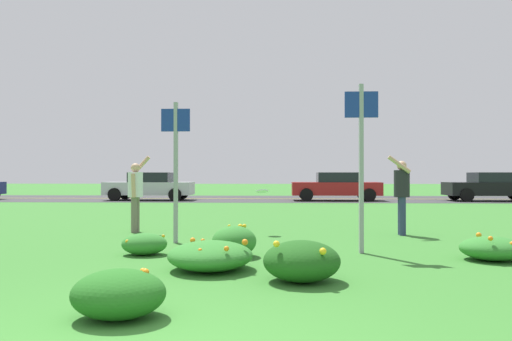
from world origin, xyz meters
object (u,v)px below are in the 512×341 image
object	(u,v)px
person_catcher_dark_shirt	(402,190)
car_black_leftmost	(492,186)
sign_post_by_roadside	(361,151)
person_thrower_white_shirt	(135,191)
car_silver_center_right	(150,186)
frisbee_white	(262,191)
sign_post_near_path	(176,158)
car_red_center_left	(336,186)

from	to	relation	value
person_catcher_dark_shirt	car_black_leftmost	xyz separation A→B (m)	(8.10, 14.91, -0.24)
person_catcher_dark_shirt	sign_post_by_roadside	bearing A→B (deg)	-116.32
car_black_leftmost	person_thrower_white_shirt	bearing A→B (deg)	-133.89
person_thrower_white_shirt	car_silver_center_right	bearing A→B (deg)	103.36
frisbee_white	sign_post_near_path	bearing A→B (deg)	-136.67
person_thrower_white_shirt	frisbee_white	size ratio (longest dim) A/B	6.23
sign_post_near_path	car_red_center_left	size ratio (longest dim) A/B	0.61
sign_post_near_path	person_catcher_dark_shirt	size ratio (longest dim) A/B	1.56
sign_post_near_path	person_catcher_dark_shirt	world-z (taller)	sign_post_near_path
sign_post_by_roadside	car_red_center_left	xyz separation A→B (m)	(1.53, 17.54, -0.98)
car_black_leftmost	car_silver_center_right	bearing A→B (deg)	180.00
person_thrower_white_shirt	car_red_center_left	world-z (taller)	person_thrower_white_shirt
sign_post_near_path	car_silver_center_right	distance (m)	17.12
car_silver_center_right	person_catcher_dark_shirt	bearing A→B (deg)	-57.57
person_thrower_white_shirt	sign_post_by_roadside	bearing A→B (deg)	-31.62
person_catcher_dark_shirt	frisbee_white	world-z (taller)	person_catcher_dark_shirt
car_red_center_left	frisbee_white	bearing A→B (deg)	-102.52
car_red_center_left	person_thrower_white_shirt	bearing A→B (deg)	-113.05
sign_post_near_path	car_black_leftmost	world-z (taller)	sign_post_near_path
sign_post_near_path	sign_post_by_roadside	size ratio (longest dim) A/B	0.96
sign_post_near_path	person_catcher_dark_shirt	xyz separation A→B (m)	(4.70, 1.50, -0.67)
frisbee_white	car_red_center_left	xyz separation A→B (m)	(3.30, 14.88, -0.22)
person_thrower_white_shirt	sign_post_near_path	bearing A→B (deg)	-53.64
sign_post_by_roadside	car_red_center_left	size ratio (longest dim) A/B	0.64
person_thrower_white_shirt	car_black_leftmost	world-z (taller)	person_thrower_white_shirt
person_catcher_dark_shirt	car_red_center_left	bearing A→B (deg)	89.09
car_black_leftmost	person_catcher_dark_shirt	bearing A→B (deg)	-118.49
sign_post_near_path	car_red_center_left	world-z (taller)	sign_post_near_path
frisbee_white	car_silver_center_right	distance (m)	16.20
sign_post_by_roadside	car_black_leftmost	size ratio (longest dim) A/B	0.64
sign_post_near_path	frisbee_white	xyz separation A→B (m)	(1.63, 1.53, -0.69)
sign_post_by_roadside	sign_post_near_path	bearing A→B (deg)	161.69
sign_post_near_path	frisbee_white	size ratio (longest dim) A/B	9.61
sign_post_by_roadside	person_thrower_white_shirt	world-z (taller)	sign_post_by_roadside
frisbee_white	person_catcher_dark_shirt	bearing A→B (deg)	-0.61
sign_post_by_roadside	person_catcher_dark_shirt	bearing A→B (deg)	63.68
frisbee_white	car_silver_center_right	bearing A→B (deg)	113.29
sign_post_near_path	car_red_center_left	xyz separation A→B (m)	(4.93, 16.42, -0.91)
person_thrower_white_shirt	car_red_center_left	distance (m)	15.92
car_black_leftmost	car_red_center_left	world-z (taller)	same
person_thrower_white_shirt	car_red_center_left	xyz separation A→B (m)	(6.23, 14.65, -0.22)
person_catcher_dark_shirt	car_black_leftmost	world-z (taller)	person_catcher_dark_shirt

